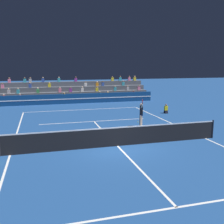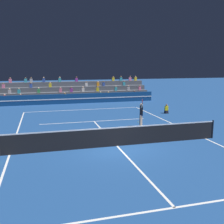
# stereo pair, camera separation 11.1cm
# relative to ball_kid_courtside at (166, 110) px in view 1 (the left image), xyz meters

# --- Properties ---
(ground_plane) EXTENTS (120.00, 120.00, 0.00)m
(ground_plane) POSITION_rel_ball_kid_courtside_xyz_m (-6.97, -8.06, -0.33)
(ground_plane) COLOR navy
(court_lines) EXTENTS (11.10, 23.90, 0.01)m
(court_lines) POSITION_rel_ball_kid_courtside_xyz_m (-6.97, -8.06, -0.33)
(court_lines) COLOR white
(court_lines) RESTS_ON ground
(tennis_net) EXTENTS (12.00, 0.10, 1.10)m
(tennis_net) POSITION_rel_ball_kid_courtside_xyz_m (-6.97, -8.06, 0.21)
(tennis_net) COLOR black
(tennis_net) RESTS_ON ground
(sponsor_banner_wall) EXTENTS (18.00, 0.26, 1.10)m
(sponsor_banner_wall) POSITION_rel_ball_kid_courtside_xyz_m (-6.97, 8.16, 0.22)
(sponsor_banner_wall) COLOR navy
(sponsor_banner_wall) RESTS_ON ground
(bleacher_stand) EXTENTS (18.45, 3.80, 2.83)m
(bleacher_stand) POSITION_rel_ball_kid_courtside_xyz_m (-6.97, 11.33, 0.51)
(bleacher_stand) COLOR #4C515B
(bleacher_stand) RESTS_ON ground
(ball_kid_courtside) EXTENTS (0.30, 0.36, 0.84)m
(ball_kid_courtside) POSITION_rel_ball_kid_courtside_xyz_m (0.00, 0.00, 0.00)
(ball_kid_courtside) COLOR black
(ball_kid_courtside) RESTS_ON ground
(tennis_player) EXTENTS (0.60, 1.37, 2.18)m
(tennis_player) POSITION_rel_ball_kid_courtside_xyz_m (-4.18, -4.44, 0.64)
(tennis_player) COLOR beige
(tennis_player) RESTS_ON ground
(tennis_ball) EXTENTS (0.07, 0.07, 0.07)m
(tennis_ball) POSITION_rel_ball_kid_courtside_xyz_m (-3.80, -2.84, -0.30)
(tennis_ball) COLOR #C6DB33
(tennis_ball) RESTS_ON ground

